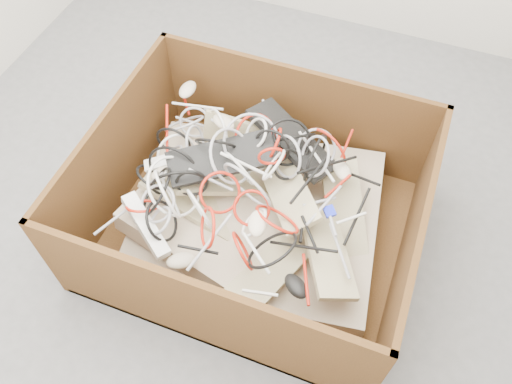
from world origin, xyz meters
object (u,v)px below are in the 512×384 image
(power_strip_left, at_px, (178,159))
(power_strip_right, at_px, (146,226))
(vga_plug, at_px, (329,211))
(cardboard_box, at_px, (250,216))

(power_strip_left, relative_size, power_strip_right, 0.97)
(vga_plug, bearing_deg, cardboard_box, -131.17)
(power_strip_left, bearing_deg, power_strip_right, -115.27)
(power_strip_left, height_order, vga_plug, power_strip_left)
(cardboard_box, xyz_separation_m, power_strip_left, (-0.33, 0.03, 0.22))
(cardboard_box, xyz_separation_m, vga_plug, (0.33, -0.01, 0.23))
(cardboard_box, distance_m, power_strip_left, 0.40)
(vga_plug, bearing_deg, power_strip_right, -105.31)
(cardboard_box, relative_size, vga_plug, 29.18)
(cardboard_box, distance_m, vga_plug, 0.41)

